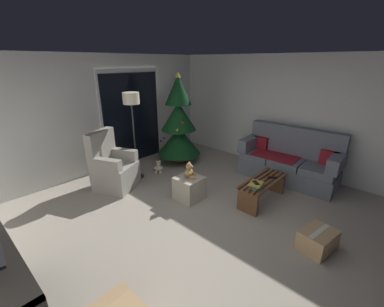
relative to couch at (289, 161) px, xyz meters
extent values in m
plane|color=#9E9384|center=(-2.32, 0.26, -0.40)|extent=(7.00, 7.00, 0.00)
cube|color=silver|center=(-2.32, 3.32, 0.85)|extent=(5.72, 0.12, 2.50)
cube|color=silver|center=(0.54, 0.26, 0.85)|extent=(0.12, 6.00, 2.50)
cube|color=silver|center=(-1.54, 3.25, 0.70)|extent=(1.60, 0.02, 2.20)
cube|color=black|center=(-1.54, 3.23, 0.65)|extent=(1.50, 0.02, 2.10)
cube|color=slate|center=(-0.07, 0.00, -0.23)|extent=(0.83, 1.93, 0.34)
cube|color=slate|center=(-0.07, -0.62, 0.01)|extent=(0.70, 0.62, 0.14)
cube|color=slate|center=(-0.09, -0.01, 0.01)|extent=(0.70, 0.62, 0.14)
cube|color=slate|center=(-0.11, 0.61, 0.01)|extent=(0.70, 0.62, 0.14)
cube|color=slate|center=(0.23, 0.01, 0.38)|extent=(0.27, 1.91, 0.60)
cube|color=slate|center=(-0.04, -0.87, 0.22)|extent=(0.77, 0.23, 0.28)
cube|color=slate|center=(-0.10, 0.86, 0.22)|extent=(0.77, 0.23, 0.28)
cube|color=maroon|center=(-0.12, 0.24, 0.09)|extent=(0.63, 0.92, 0.02)
cube|color=maroon|center=(0.12, -0.70, 0.22)|extent=(0.13, 0.32, 0.28)
cube|color=maroon|center=(0.07, 0.70, 0.22)|extent=(0.13, 0.32, 0.28)
cube|color=brown|center=(-1.19, -0.22, 0.00)|extent=(1.10, 0.05, 0.04)
cube|color=brown|center=(-1.19, -0.14, 0.00)|extent=(1.10, 0.05, 0.04)
cube|color=brown|center=(-1.19, -0.05, 0.00)|extent=(1.10, 0.05, 0.04)
cube|color=brown|center=(-1.19, 0.04, 0.00)|extent=(1.10, 0.05, 0.04)
cube|color=brown|center=(-1.19, 0.13, 0.00)|extent=(1.10, 0.05, 0.04)
cube|color=brown|center=(-1.68, -0.05, -0.21)|extent=(0.05, 0.36, 0.38)
cube|color=brown|center=(-0.70, -0.05, -0.21)|extent=(0.05, 0.36, 0.38)
cube|color=black|center=(-1.02, -0.13, 0.03)|extent=(0.12, 0.15, 0.02)
cube|color=#333338|center=(-1.37, -0.04, 0.03)|extent=(0.12, 0.15, 0.02)
cube|color=#4C4C51|center=(-1.54, -0.11, 0.03)|extent=(0.23, 0.19, 0.03)
cube|color=#337042|center=(-1.55, -0.11, 0.07)|extent=(0.21, 0.20, 0.04)
cube|color=#B79333|center=(-1.56, -0.10, 0.11)|extent=(0.24, 0.22, 0.03)
cube|color=black|center=(-1.57, -0.10, 0.13)|extent=(0.14, 0.16, 0.01)
cylinder|color=#4C1E19|center=(-0.88, 2.35, -0.35)|extent=(0.36, 0.36, 0.10)
cylinder|color=brown|center=(-0.88, 2.35, -0.24)|extent=(0.08, 0.08, 0.12)
cone|color=#0F3819|center=(-0.88, 2.35, 0.15)|extent=(1.03, 1.03, 0.65)
cone|color=#0F3819|center=(-0.88, 2.35, 0.74)|extent=(0.82, 0.82, 0.65)
cone|color=#0F3819|center=(-0.88, 2.35, 1.34)|extent=(0.61, 0.61, 0.65)
sphere|color=#1E8C33|center=(-0.76, 2.45, 1.37)|extent=(0.06, 0.06, 0.06)
sphere|color=#B233A5|center=(-0.49, 2.30, 0.41)|extent=(0.06, 0.06, 0.06)
sphere|color=gold|center=(-1.16, 2.11, 0.51)|extent=(0.06, 0.06, 0.06)
sphere|color=gold|center=(-0.88, 2.71, 0.51)|extent=(0.06, 0.06, 0.06)
sphere|color=gold|center=(-0.68, 2.19, 0.99)|extent=(0.06, 0.06, 0.06)
sphere|color=white|center=(-0.48, 2.36, 0.41)|extent=(0.06, 0.06, 0.06)
sphere|color=blue|center=(-1.09, 2.76, 0.09)|extent=(0.06, 0.06, 0.06)
sphere|color=#B233A5|center=(-0.96, 2.80, 0.13)|extent=(0.06, 0.06, 0.06)
sphere|color=red|center=(-1.04, 2.06, 0.66)|extent=(0.06, 0.06, 0.06)
cone|color=#EAD14C|center=(-0.88, 2.35, 1.66)|extent=(0.14, 0.14, 0.12)
cube|color=gray|center=(-2.65, 2.29, -0.24)|extent=(0.90, 0.90, 0.31)
cube|color=gray|center=(-2.65, 2.29, 0.00)|extent=(0.90, 0.90, 0.18)
cube|color=gray|center=(-2.76, 2.53, 0.41)|extent=(0.68, 0.43, 0.64)
cube|color=gray|center=(-2.39, 2.39, 0.20)|extent=(0.37, 0.59, 0.22)
cube|color=gray|center=(-2.89, 2.15, 0.20)|extent=(0.37, 0.59, 0.22)
cylinder|color=#2D2D30|center=(-2.10, 2.39, -0.39)|extent=(0.28, 0.28, 0.02)
cylinder|color=#2D2D30|center=(-2.10, 2.39, 0.40)|extent=(0.03, 0.03, 1.55)
cylinder|color=beige|center=(-2.10, 2.39, 1.27)|extent=(0.32, 0.32, 0.22)
cube|color=black|center=(-4.82, 0.59, -0.01)|extent=(0.40, 0.04, 0.74)
cube|color=black|center=(-4.82, 0.59, -0.01)|extent=(0.40, 1.33, 0.04)
cube|color=#B2A893|center=(-1.99, 0.97, -0.19)|extent=(0.44, 0.44, 0.41)
cylinder|color=tan|center=(-1.91, 0.95, 0.05)|extent=(0.12, 0.13, 0.06)
cylinder|color=tan|center=(-1.99, 0.89, 0.05)|extent=(0.12, 0.13, 0.06)
sphere|color=tan|center=(-1.99, 0.97, 0.11)|extent=(0.15, 0.15, 0.15)
sphere|color=tan|center=(-1.99, 0.97, 0.23)|extent=(0.11, 0.11, 0.11)
sphere|color=tan|center=(-1.96, 0.93, 0.22)|extent=(0.04, 0.04, 0.04)
sphere|color=tan|center=(-1.96, 0.99, 0.28)|extent=(0.04, 0.04, 0.04)
sphere|color=tan|center=(-2.02, 0.94, 0.28)|extent=(0.04, 0.04, 0.04)
sphere|color=tan|center=(-1.92, 0.99, 0.12)|extent=(0.06, 0.06, 0.06)
sphere|color=tan|center=(-2.03, 0.91, 0.12)|extent=(0.06, 0.06, 0.06)
cylinder|color=beige|center=(-1.64, 2.17, -0.37)|extent=(0.12, 0.12, 0.06)
cylinder|color=beige|center=(-1.71, 2.24, -0.37)|extent=(0.12, 0.12, 0.06)
sphere|color=beige|center=(-1.63, 2.25, -0.30)|extent=(0.15, 0.15, 0.15)
sphere|color=beige|center=(-1.63, 2.25, -0.18)|extent=(0.11, 0.11, 0.11)
sphere|color=#F4E5C1|center=(-1.66, 2.21, -0.19)|extent=(0.04, 0.04, 0.04)
sphere|color=beige|center=(-1.60, 2.22, -0.13)|extent=(0.04, 0.04, 0.04)
sphere|color=beige|center=(-1.66, 2.27, -0.13)|extent=(0.04, 0.04, 0.04)
sphere|color=beige|center=(-1.59, 2.18, -0.29)|extent=(0.06, 0.06, 0.06)
sphere|color=beige|center=(-1.69, 2.28, -0.29)|extent=(0.06, 0.06, 0.06)
cube|color=tan|center=(-1.78, -1.17, -0.27)|extent=(0.53, 0.44, 0.27)
cube|color=beige|center=(-1.78, -1.17, -0.13)|extent=(0.44, 0.14, 0.00)
cube|color=tan|center=(-4.17, -0.04, -0.12)|extent=(0.42, 0.09, 0.06)
camera|label=1|loc=(-4.87, -1.76, 1.95)|focal=23.28mm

